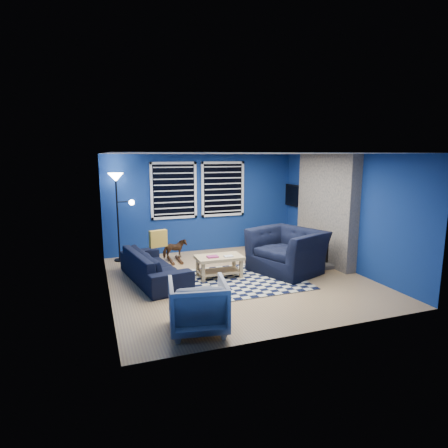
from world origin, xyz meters
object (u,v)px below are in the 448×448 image
object	(u,v)px
rocking_horse	(175,249)
coffee_table	(219,262)
tv	(296,196)
armchair_big	(287,251)
sofa	(154,266)
cabinet	(260,241)
armchair_bent	(198,305)
floor_lamp	(117,189)

from	to	relation	value
rocking_horse	coffee_table	bearing A→B (deg)	-163.08
tv	armchair_big	world-z (taller)	tv
sofa	cabinet	distance (m)	3.30
sofa	armchair_bent	xyz separation A→B (m)	(0.23, -2.37, 0.07)
sofa	floor_lamp	xyz separation A→B (m)	(-0.51, 1.72, 1.39)
armchair_big	cabinet	bearing A→B (deg)	151.51
tv	rocking_horse	world-z (taller)	tv
sofa	rocking_horse	distance (m)	1.38
tv	armchair_big	bearing A→B (deg)	-124.03
sofa	rocking_horse	world-z (taller)	sofa
tv	armchair_bent	size ratio (longest dim) A/B	1.21
coffee_table	floor_lamp	world-z (taller)	floor_lamp
sofa	cabinet	xyz separation A→B (m)	(2.98, 1.42, -0.04)
armchair_big	armchair_bent	world-z (taller)	armchair_big
tv	armchair_bent	world-z (taller)	tv
armchair_bent	rocking_horse	size ratio (longest dim) A/B	1.50
cabinet	floor_lamp	xyz separation A→B (m)	(-3.49, 0.30, 1.43)
rocking_horse	cabinet	bearing A→B (deg)	-90.21
armchair_big	armchair_bent	size ratio (longest dim) A/B	1.70
sofa	armchair_big	distance (m)	2.81
armchair_big	floor_lamp	bearing A→B (deg)	-144.51
sofa	floor_lamp	distance (m)	2.27
armchair_bent	coffee_table	world-z (taller)	armchair_bent
floor_lamp	armchair_bent	bearing A→B (deg)	-79.69
tv	sofa	distance (m)	4.47
armchair_big	armchair_bent	distance (m)	3.24
rocking_horse	armchair_bent	bearing A→B (deg)	167.15
armchair_big	cabinet	world-z (taller)	armchair_big
sofa	cabinet	bearing A→B (deg)	-74.29
armchair_bent	cabinet	xyz separation A→B (m)	(2.74, 3.80, -0.11)
sofa	coffee_table	world-z (taller)	sofa
rocking_horse	armchair_big	bearing A→B (deg)	-132.49
tv	coffee_table	world-z (taller)	tv
tv	cabinet	xyz separation A→B (m)	(-1.08, -0.11, -1.13)
rocking_horse	floor_lamp	world-z (taller)	floor_lamp
tv	floor_lamp	distance (m)	4.59
sofa	armchair_big	xyz separation A→B (m)	(2.78, -0.37, 0.15)
armchair_big	coffee_table	size ratio (longest dim) A/B	1.48
armchair_bent	floor_lamp	world-z (taller)	floor_lamp
armchair_big	cabinet	xyz separation A→B (m)	(0.20, 1.79, -0.19)
sofa	coffee_table	size ratio (longest dim) A/B	2.20
tv	rocking_horse	distance (m)	3.57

